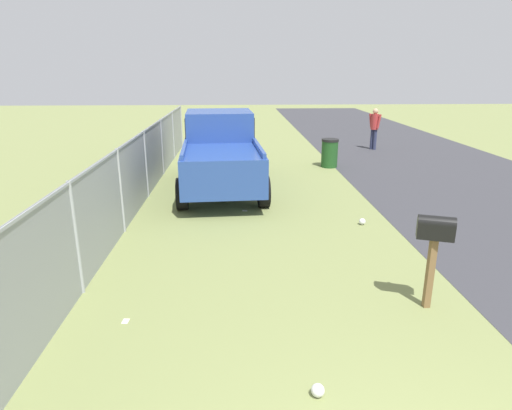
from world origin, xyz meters
TOP-DOWN VIEW (x-y plane):
  - mailbox at (3.86, -1.30)m, footprint 0.35×0.52m
  - pickup_truck at (10.50, 1.80)m, footprint 5.33×2.47m
  - trash_bin at (13.05, -1.81)m, footprint 0.58×0.58m
  - pedestrian at (16.33, -4.32)m, footprint 0.41×0.42m
  - fence_section at (8.37, 3.69)m, footprint 18.16×0.07m
  - litter_wrapper_midfield_a at (8.33, 1.17)m, footprint 0.10×0.13m
  - litter_bag_near_hydrant at (7.26, -1.34)m, footprint 0.14×0.14m
  - litter_wrapper_midfield_b at (3.66, 2.86)m, footprint 0.13×0.09m
  - litter_bag_by_mailbox at (2.16, 0.55)m, footprint 0.14×0.14m

SIDE VIEW (x-z plane):
  - litter_wrapper_midfield_a at x=8.33m, z-range 0.00..0.01m
  - litter_wrapper_midfield_b at x=3.66m, z-range 0.00..0.01m
  - litter_bag_near_hydrant at x=7.26m, z-range 0.00..0.14m
  - litter_bag_by_mailbox at x=2.16m, z-range 0.00..0.14m
  - trash_bin at x=13.05m, z-range 0.00..0.96m
  - fence_section at x=8.37m, z-range 0.07..1.80m
  - pedestrian at x=16.33m, z-range 0.13..1.81m
  - mailbox at x=3.86m, z-range 0.40..1.76m
  - pickup_truck at x=10.50m, z-range 0.06..2.15m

